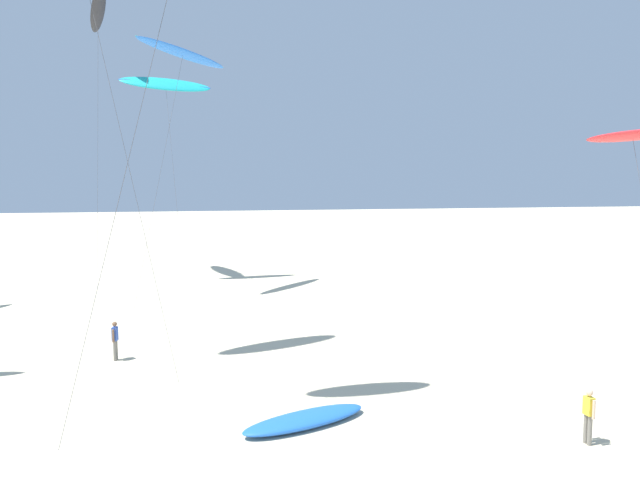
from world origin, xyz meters
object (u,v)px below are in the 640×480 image
at_px(flying_kite_1, 98,10).
at_px(flying_kite_4, 183,54).
at_px(flying_kite_5, 166,84).
at_px(flying_kite_9, 633,136).
at_px(grounded_kite_1, 305,419).
at_px(person_mid_field, 115,339).
at_px(person_foreground_walker, 588,414).

distance_m(flying_kite_1, flying_kite_4, 11.08).
relative_size(flying_kite_5, flying_kite_9, 1.55).
relative_size(flying_kite_9, grounded_kite_1, 2.26).
relative_size(flying_kite_1, person_mid_field, 12.96).
relative_size(person_foreground_walker, person_mid_field, 0.99).
relative_size(flying_kite_5, grounded_kite_1, 3.49).
relative_size(flying_kite_4, person_foreground_walker, 10.02).
relative_size(flying_kite_4, person_mid_field, 9.87).
relative_size(flying_kite_1, person_foreground_walker, 13.15).
distance_m(flying_kite_4, flying_kite_5, 5.15).
bearing_deg(flying_kite_9, grounded_kite_1, -160.46).
height_order(flying_kite_1, flying_kite_5, flying_kite_1).
height_order(grounded_kite_1, person_mid_field, person_mid_field).
bearing_deg(flying_kite_9, person_mid_field, 173.64).
height_order(person_foreground_walker, person_mid_field, person_mid_field).
relative_size(flying_kite_1, flying_kite_9, 2.18).
xyz_separation_m(flying_kite_1, grounded_kite_1, (10.34, -31.58, -20.75)).
bearing_deg(person_foreground_walker, flying_kite_5, 112.78).
bearing_deg(flying_kite_1, person_mid_field, -81.44).
xyz_separation_m(flying_kite_5, grounded_kite_1, (5.30, -28.58, -14.84)).
relative_size(grounded_kite_1, person_mid_field, 2.63).
height_order(flying_kite_5, person_foreground_walker, flying_kite_5).
bearing_deg(grounded_kite_1, flying_kite_5, 100.50).
relative_size(flying_kite_9, person_foreground_walker, 6.03).
relative_size(flying_kite_4, grounded_kite_1, 3.75).
relative_size(flying_kite_4, flying_kite_5, 1.07).
relative_size(flying_kite_5, person_mid_field, 9.19).
bearing_deg(flying_kite_5, flying_kite_1, 149.27).
xyz_separation_m(flying_kite_1, person_foreground_walker, (18.35, -34.68, -20.01)).
height_order(flying_kite_1, flying_kite_9, flying_kite_1).
bearing_deg(flying_kite_5, grounded_kite_1, -79.50).
bearing_deg(grounded_kite_1, person_mid_field, 129.06).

